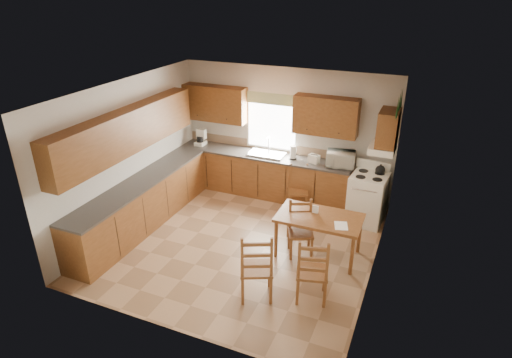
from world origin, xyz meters
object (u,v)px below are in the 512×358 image
at_px(stove, 367,199).
at_px(dining_table, 318,236).
at_px(chair_near_left, 312,268).
at_px(chair_near_right, 256,264).
at_px(chair_far_left, 298,189).
at_px(microwave, 341,159).
at_px(chair_far_right, 301,230).

relative_size(stove, dining_table, 0.69).
xyz_separation_m(chair_near_left, chair_near_right, (-0.75, -0.26, 0.02)).
xyz_separation_m(chair_near_left, chair_far_left, (-1.00, 2.48, -0.06)).
bearing_deg(chair_near_left, dining_table, -94.21).
height_order(microwave, chair_near_right, microwave).
distance_m(chair_near_right, chair_far_left, 2.75).
relative_size(stove, chair_far_left, 1.03).
relative_size(microwave, chair_near_left, 0.48).
xyz_separation_m(chair_near_right, chair_far_right, (0.27, 1.26, -0.07)).
bearing_deg(chair_far_right, chair_far_left, 84.99).
xyz_separation_m(stove, chair_near_left, (-0.35, -2.54, 0.05)).
relative_size(stove, chair_near_left, 0.90).
bearing_deg(microwave, chair_near_right, -108.05).
height_order(chair_near_left, chair_far_left, chair_near_left).
bearing_deg(dining_table, chair_far_left, 119.57).
distance_m(microwave, chair_far_left, 1.02).
bearing_deg(chair_near_right, stove, -136.10).
bearing_deg(chair_far_left, microwave, 10.23).
bearing_deg(chair_near_right, chair_far_right, -126.77).
height_order(chair_near_left, chair_far_right, chair_near_left).
bearing_deg(dining_table, stove, 68.48).
distance_m(microwave, chair_near_right, 3.20).
bearing_deg(dining_table, chair_far_right, -159.78).
xyz_separation_m(microwave, chair_far_left, (-0.72, -0.39, -0.61)).
relative_size(stove, chair_far_right, 1.00).
bearing_deg(chair_far_right, microwave, 59.66).
relative_size(chair_near_left, chair_far_left, 1.13).
distance_m(chair_near_left, chair_far_left, 2.67).
relative_size(chair_near_right, chair_far_right, 1.15).
height_order(microwave, dining_table, microwave).
height_order(chair_near_left, chair_near_right, chair_near_right).
distance_m(chair_near_left, chair_far_right, 1.11).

